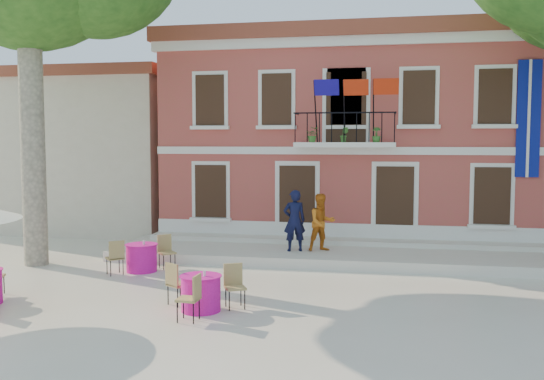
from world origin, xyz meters
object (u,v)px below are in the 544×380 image
(cafe_table_4, at_px, (201,291))
(pedestrian_navy, at_px, (294,221))
(cafe_table_3, at_px, (142,256))
(pedestrian_orange, at_px, (322,222))

(cafe_table_4, bearing_deg, pedestrian_navy, 78.90)
(pedestrian_navy, distance_m, cafe_table_3, 4.63)
(pedestrian_orange, distance_m, cafe_table_3, 5.40)
(cafe_table_3, bearing_deg, pedestrian_navy, 30.10)
(cafe_table_3, height_order, cafe_table_4, same)
(cafe_table_4, bearing_deg, pedestrian_orange, 71.91)
(pedestrian_navy, xyz_separation_m, cafe_table_4, (-1.13, -5.74, -0.80))
(cafe_table_3, bearing_deg, cafe_table_4, -50.82)
(pedestrian_navy, relative_size, cafe_table_3, 1.09)
(pedestrian_orange, bearing_deg, cafe_table_4, -136.72)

